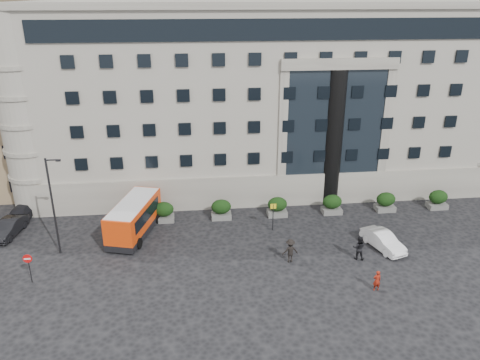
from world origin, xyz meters
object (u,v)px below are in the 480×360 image
(bus_stop_sign, at_px, (273,212))
(no_entry_sign, at_px, (28,263))
(parked_car_c, at_px, (19,215))
(pedestrian_a, at_px, (377,281))
(hedge_f, at_px, (438,199))
(white_taxi, at_px, (383,241))
(parked_car_d, at_px, (34,194))
(hedge_b, at_px, (221,209))
(minibus, at_px, (134,217))
(pedestrian_b, at_px, (359,248))
(parked_car_b, at_px, (9,228))
(hedge_d, at_px, (332,204))
(street_lamp, at_px, (53,203))
(red_truck, at_px, (41,171))
(hedge_a, at_px, (164,212))
(pedestrian_c, at_px, (290,251))
(hedge_c, at_px, (277,207))
(hedge_e, at_px, (386,202))

(bus_stop_sign, distance_m, no_entry_sign, 19.46)
(parked_car_c, distance_m, pedestrian_a, 31.28)
(hedge_f, relative_size, white_taxi, 0.43)
(no_entry_sign, height_order, parked_car_d, no_entry_sign)
(hedge_b, height_order, minibus, minibus)
(pedestrian_a, distance_m, pedestrian_b, 4.14)
(bus_stop_sign, distance_m, parked_car_b, 22.57)
(no_entry_sign, bearing_deg, minibus, 44.85)
(hedge_d, distance_m, no_entry_sign, 26.15)
(street_lamp, distance_m, white_taxi, 26.11)
(hedge_f, xyz_separation_m, red_truck, (-39.60, 10.57, 0.46))
(street_lamp, xyz_separation_m, bus_stop_sign, (17.44, 2.00, -2.64))
(hedge_a, relative_size, red_truck, 0.34)
(hedge_a, bearing_deg, pedestrian_a, -39.05)
(hedge_f, xyz_separation_m, minibus, (-28.36, -2.24, 0.70))
(pedestrian_a, bearing_deg, hedge_b, -55.22)
(hedge_d, height_order, parked_car_b, hedge_d)
(hedge_d, height_order, pedestrian_b, pedestrian_b)
(pedestrian_a, height_order, pedestrian_b, pedestrian_b)
(pedestrian_a, bearing_deg, parked_car_b, -25.55)
(white_taxi, relative_size, pedestrian_c, 2.20)
(no_entry_sign, bearing_deg, street_lamp, 75.28)
(hedge_b, height_order, hedge_d, same)
(parked_car_b, bearing_deg, pedestrian_b, -4.66)
(hedge_d, relative_size, minibus, 0.25)
(hedge_c, xyz_separation_m, white_taxi, (7.43, -6.80, -0.23))
(white_taxi, bearing_deg, no_entry_sign, 166.61)
(hedge_a, bearing_deg, no_entry_sign, -135.52)
(pedestrian_a, bearing_deg, bus_stop_sign, -63.43)
(hedge_b, bearing_deg, pedestrian_b, -38.99)
(pedestrian_b, bearing_deg, hedge_a, -11.48)
(minibus, bearing_deg, pedestrian_b, -2.89)
(minibus, relative_size, parked_car_c, 1.71)
(red_truck, xyz_separation_m, parked_car_c, (0.60, -9.26, -0.75))
(red_truck, xyz_separation_m, parked_car_d, (0.60, -4.78, -0.66))
(hedge_b, xyz_separation_m, pedestrian_c, (4.74, -8.01, 0.03))
(hedge_b, xyz_separation_m, parked_car_c, (-18.20, 1.31, -0.30))
(bus_stop_sign, height_order, pedestrian_b, bus_stop_sign)
(hedge_c, distance_m, bus_stop_sign, 3.05)
(white_taxi, xyz_separation_m, pedestrian_b, (-2.54, -1.37, 0.29))
(hedge_b, height_order, parked_car_b, hedge_b)
(bus_stop_sign, bearing_deg, hedge_a, 163.58)
(parked_car_d, bearing_deg, pedestrian_c, -29.83)
(hedge_a, height_order, parked_car_d, hedge_a)
(no_entry_sign, height_order, pedestrian_a, no_entry_sign)
(red_truck, distance_m, parked_car_d, 4.86)
(hedge_c, height_order, hedge_e, same)
(street_lamp, distance_m, red_truck, 16.64)
(hedge_e, distance_m, no_entry_sign, 31.09)
(hedge_a, xyz_separation_m, pedestrian_a, (15.16, -12.30, -0.15))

